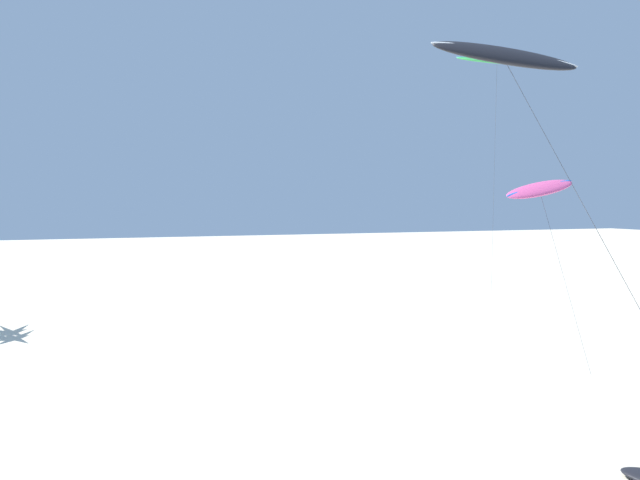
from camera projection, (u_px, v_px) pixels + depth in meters
flying_kite_0 at (497, 61)px, 52.76m from camera, size 5.39×7.45×22.54m
flying_kite_1 at (504, 56)px, 19.85m from camera, size 6.44×7.56×14.37m
flying_kite_4 at (540, 189)px, 33.97m from camera, size 4.65×6.97×10.13m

